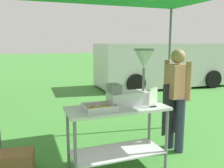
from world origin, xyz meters
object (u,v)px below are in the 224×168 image
(menu_sign, at_px, (153,99))
(van_silver, at_px, (163,64))
(donut_tray, at_px, (100,108))
(vendor, at_px, (176,95))
(supply_crate, at_px, (12,163))
(donut_fryer, at_px, (133,83))
(donut_cart, at_px, (117,125))

(menu_sign, distance_m, van_silver, 6.60)
(donut_tray, bearing_deg, vendor, 11.77)
(vendor, relative_size, supply_crate, 2.72)
(menu_sign, bearing_deg, vendor, 31.39)
(donut_fryer, relative_size, vendor, 0.47)
(van_silver, bearing_deg, donut_cart, -127.53)
(vendor, bearing_deg, van_silver, 59.37)
(vendor, height_order, van_silver, van_silver)
(supply_crate, bearing_deg, donut_tray, -21.19)
(van_silver, bearing_deg, vendor, -120.63)
(vendor, bearing_deg, donut_tray, -168.23)
(menu_sign, bearing_deg, donut_cart, 160.64)
(donut_cart, xyz_separation_m, donut_fryer, (0.25, 0.06, 0.53))
(donut_fryer, height_order, van_silver, van_silver)
(donut_tray, distance_m, donut_fryer, 0.58)
(vendor, height_order, supply_crate, vendor)
(donut_cart, xyz_separation_m, supply_crate, (-1.34, 0.38, -0.48))
(donut_tray, relative_size, supply_crate, 0.69)
(donut_cart, distance_m, donut_fryer, 0.59)
(donut_cart, bearing_deg, menu_sign, -19.36)
(donut_cart, distance_m, menu_sign, 0.59)
(donut_tray, bearing_deg, donut_cart, 10.28)
(donut_fryer, relative_size, menu_sign, 2.93)
(menu_sign, bearing_deg, supply_crate, 163.38)
(donut_cart, xyz_separation_m, van_silver, (4.10, 5.34, 0.25))
(supply_crate, bearing_deg, van_silver, 42.34)
(donut_cart, height_order, donut_tray, donut_tray)
(vendor, distance_m, van_silver, 5.94)
(menu_sign, bearing_deg, van_silver, 56.34)
(menu_sign, xyz_separation_m, supply_crate, (-1.79, 0.53, -0.84))
(supply_crate, bearing_deg, vendor, -3.45)
(donut_fryer, xyz_separation_m, van_silver, (3.85, 5.28, -0.28))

